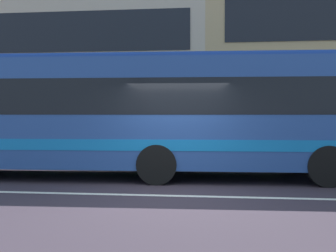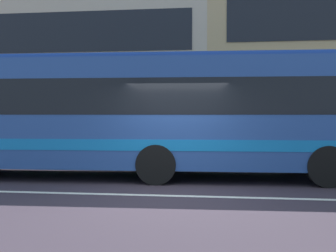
% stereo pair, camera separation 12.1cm
% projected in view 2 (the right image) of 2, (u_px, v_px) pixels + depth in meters
% --- Properties ---
extents(ground_plane, '(160.00, 160.00, 0.00)m').
position_uv_depth(ground_plane, '(171.00, 196.00, 8.35)').
color(ground_plane, '#352B35').
extents(lane_centre_line, '(60.00, 0.16, 0.01)m').
position_uv_depth(lane_centre_line, '(171.00, 196.00, 8.35)').
color(lane_centre_line, silver).
rests_on(lane_centre_line, ground_plane).
extents(hedge_row_far, '(22.43, 1.10, 1.07)m').
position_uv_depth(hedge_row_far, '(278.00, 148.00, 14.06)').
color(hedge_row_far, '#2B702A').
rests_on(hedge_row_far, ground_plane).
extents(apartment_block_left, '(18.37, 9.71, 10.26)m').
position_uv_depth(apartment_block_left, '(65.00, 61.00, 25.03)').
color(apartment_block_left, '#C3AE98').
rests_on(apartment_block_left, ground_plane).
extents(transit_bus, '(11.80, 2.92, 3.30)m').
position_uv_depth(transit_bus, '(135.00, 112.00, 10.84)').
color(transit_bus, '#25478B').
rests_on(transit_bus, ground_plane).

